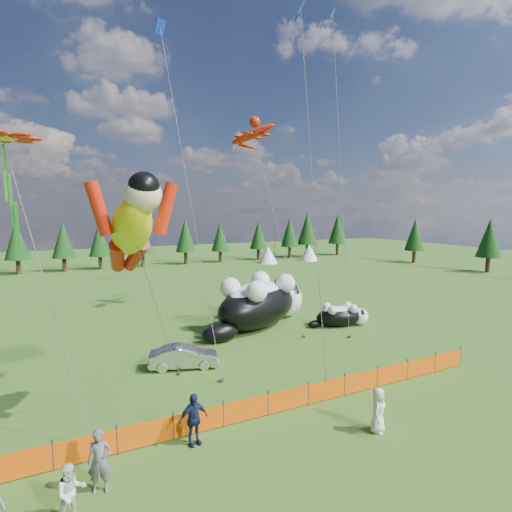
% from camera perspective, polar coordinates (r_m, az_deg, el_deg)
% --- Properties ---
extents(ground, '(160.00, 160.00, 0.00)m').
position_cam_1_polar(ground, '(20.77, 0.17, -17.74)').
color(ground, '#123A0A').
rests_on(ground, ground).
extents(safety_fence, '(22.06, 0.06, 1.10)m').
position_cam_1_polar(safety_fence, '(18.18, 4.67, -19.71)').
color(safety_fence, '#262626').
rests_on(safety_fence, ground).
extents(tree_line, '(90.00, 4.00, 8.00)m').
position_cam_1_polar(tree_line, '(62.68, -18.60, 2.01)').
color(tree_line, black).
rests_on(tree_line, ground).
extents(festival_tents, '(50.00, 3.20, 2.80)m').
position_cam_1_polar(festival_tents, '(60.60, -7.49, -0.32)').
color(festival_tents, white).
rests_on(festival_tents, ground).
extents(cat_large, '(9.83, 6.99, 3.83)m').
position_cam_1_polar(cat_large, '(29.74, 0.79, -6.54)').
color(cat_large, black).
rests_on(cat_large, ground).
extents(cat_small, '(4.69, 2.46, 1.72)m').
position_cam_1_polar(cat_small, '(30.58, 12.16, -8.26)').
color(cat_small, black).
rests_on(cat_small, ground).
extents(car, '(3.97, 2.35, 1.24)m').
position_cam_1_polar(car, '(22.73, -10.22, -13.97)').
color(car, silver).
rests_on(car, ground).
extents(spectator_a, '(0.80, 0.63, 1.95)m').
position_cam_1_polar(spectator_a, '(14.39, -21.44, -25.61)').
color(spectator_a, '#58585D').
rests_on(spectator_a, ground).
extents(spectator_b, '(0.88, 0.62, 1.66)m').
position_cam_1_polar(spectator_b, '(13.70, -24.93, -28.31)').
color(spectator_b, silver).
rests_on(spectator_b, ground).
extents(spectator_c, '(1.20, 0.73, 1.93)m').
position_cam_1_polar(spectator_c, '(15.86, -8.93, -22.04)').
color(spectator_c, '#151E3A').
rests_on(spectator_c, ground).
extents(spectator_e, '(1.02, 0.96, 1.75)m').
position_cam_1_polar(spectator_e, '(17.14, 17.05, -20.31)').
color(spectator_e, silver).
rests_on(spectator_e, ground).
extents(superhero_kite, '(5.25, 6.84, 10.79)m').
position_cam_1_polar(superhero_kite, '(15.68, -17.38, 3.78)').
color(superhero_kite, yellow).
rests_on(superhero_kite, ground).
extents(gecko_kite, '(6.25, 12.82, 17.75)m').
position_cam_1_polar(gecko_kite, '(35.73, -0.51, 16.98)').
color(gecko_kite, red).
rests_on(gecko_kite, ground).
extents(flower_kite, '(4.11, 6.26, 12.58)m').
position_cam_1_polar(flower_kite, '(19.91, -32.45, 13.71)').
color(flower_kite, red).
rests_on(flower_kite, ground).
extents(diamond_kite_a, '(1.64, 7.21, 20.55)m').
position_cam_1_polar(diamond_kite_a, '(27.00, -13.25, 27.89)').
color(diamond_kite_a, '#0B2CAF').
rests_on(diamond_kite_a, ground).
extents(diamond_kite_b, '(3.46, 7.23, 25.14)m').
position_cam_1_polar(diamond_kite_b, '(36.14, 11.03, 28.70)').
color(diamond_kite_b, '#0B8587').
rests_on(diamond_kite_b, ground).
extents(diamond_kite_c, '(2.30, 1.19, 17.80)m').
position_cam_1_polar(diamond_kite_c, '(19.57, 6.54, 29.90)').
color(diamond_kite_c, '#0B2CAF').
rests_on(diamond_kite_c, ground).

